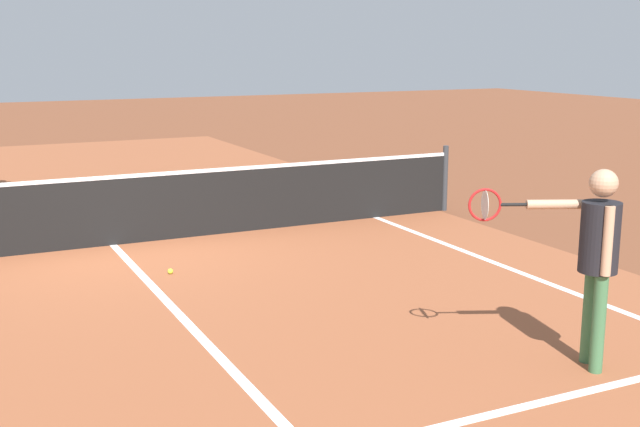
# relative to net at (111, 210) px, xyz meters

# --- Properties ---
(ground_plane) EXTENTS (60.00, 60.00, 0.00)m
(ground_plane) POSITION_rel_net_xyz_m (0.00, 0.00, -0.49)
(ground_plane) COLOR brown
(court_surface_inbounds) EXTENTS (10.62, 24.40, 0.00)m
(court_surface_inbounds) POSITION_rel_net_xyz_m (0.00, 0.00, -0.49)
(court_surface_inbounds) COLOR #9E5433
(court_surface_inbounds) RESTS_ON ground_plane
(line_center_service) EXTENTS (0.10, 6.40, 0.01)m
(line_center_service) POSITION_rel_net_xyz_m (0.00, -3.20, -0.49)
(line_center_service) COLOR white
(line_center_service) RESTS_ON ground_plane
(net) EXTENTS (10.91, 0.09, 1.07)m
(net) POSITION_rel_net_xyz_m (0.00, 0.00, 0.00)
(net) COLOR #33383D
(net) RESTS_ON ground_plane
(player_near) EXTENTS (1.07, 0.84, 1.70)m
(player_near) POSITION_rel_net_xyz_m (2.74, -6.02, 0.57)
(player_near) COLOR #3F7247
(player_near) RESTS_ON ground_plane
(tennis_ball_near_net) EXTENTS (0.07, 0.07, 0.07)m
(tennis_ball_near_net) POSITION_rel_net_xyz_m (0.32, -1.72, -0.46)
(tennis_ball_near_net) COLOR #CCE033
(tennis_ball_near_net) RESTS_ON ground_plane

